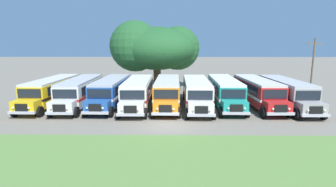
{
  "coord_description": "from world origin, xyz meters",
  "views": [
    {
      "loc": [
        0.33,
        -20.7,
        6.59
      ],
      "look_at": [
        0.0,
        5.5,
        1.6
      ],
      "focal_mm": 28.24,
      "sensor_mm": 36.0,
      "label": 1
    }
  ],
  "objects_px": {
    "parked_bus_slot_1": "(80,91)",
    "parked_bus_slot_3": "(138,91)",
    "parked_bus_slot_6": "(225,91)",
    "broad_shade_tree": "(156,48)",
    "parked_bus_slot_0": "(52,90)",
    "parked_bus_slot_4": "(167,91)",
    "utility_pole": "(312,68)",
    "parked_bus_slot_2": "(111,90)",
    "parked_bus_slot_8": "(286,92)",
    "parked_bus_slot_5": "(197,92)",
    "parked_bus_slot_7": "(257,91)"
  },
  "relations": [
    {
      "from": "parked_bus_slot_1",
      "to": "parked_bus_slot_3",
      "type": "distance_m",
      "value": 6.25
    },
    {
      "from": "parked_bus_slot_6",
      "to": "broad_shade_tree",
      "type": "bearing_deg",
      "value": -141.64
    },
    {
      "from": "parked_bus_slot_0",
      "to": "parked_bus_slot_1",
      "type": "relative_size",
      "value": 1.0
    },
    {
      "from": "parked_bus_slot_0",
      "to": "parked_bus_slot_4",
      "type": "height_order",
      "value": "same"
    },
    {
      "from": "utility_pole",
      "to": "parked_bus_slot_6",
      "type": "bearing_deg",
      "value": -167.54
    },
    {
      "from": "parked_bus_slot_2",
      "to": "broad_shade_tree",
      "type": "bearing_deg",
      "value": 159.61
    },
    {
      "from": "parked_bus_slot_4",
      "to": "parked_bus_slot_3",
      "type": "bearing_deg",
      "value": -83.25
    },
    {
      "from": "parked_bus_slot_8",
      "to": "parked_bus_slot_2",
      "type": "bearing_deg",
      "value": -93.26
    },
    {
      "from": "parked_bus_slot_5",
      "to": "parked_bus_slot_1",
      "type": "bearing_deg",
      "value": -90.93
    },
    {
      "from": "parked_bus_slot_5",
      "to": "parked_bus_slot_6",
      "type": "relative_size",
      "value": 1.0
    },
    {
      "from": "parked_bus_slot_0",
      "to": "parked_bus_slot_2",
      "type": "relative_size",
      "value": 1.0
    },
    {
      "from": "parked_bus_slot_3",
      "to": "parked_bus_slot_8",
      "type": "distance_m",
      "value": 15.57
    },
    {
      "from": "parked_bus_slot_1",
      "to": "parked_bus_slot_0",
      "type": "bearing_deg",
      "value": -93.6
    },
    {
      "from": "parked_bus_slot_7",
      "to": "parked_bus_slot_2",
      "type": "bearing_deg",
      "value": -92.71
    },
    {
      "from": "parked_bus_slot_2",
      "to": "utility_pole",
      "type": "xyz_separation_m",
      "value": [
        22.58,
        2.3,
        2.25
      ]
    },
    {
      "from": "parked_bus_slot_4",
      "to": "parked_bus_slot_6",
      "type": "bearing_deg",
      "value": 93.45
    },
    {
      "from": "parked_bus_slot_3",
      "to": "parked_bus_slot_4",
      "type": "distance_m",
      "value": 3.14
    },
    {
      "from": "parked_bus_slot_2",
      "to": "parked_bus_slot_6",
      "type": "bearing_deg",
      "value": 91.71
    },
    {
      "from": "parked_bus_slot_7",
      "to": "broad_shade_tree",
      "type": "xyz_separation_m",
      "value": [
        -11.45,
        10.62,
        4.38
      ]
    },
    {
      "from": "parked_bus_slot_0",
      "to": "broad_shade_tree",
      "type": "distance_m",
      "value": 15.62
    },
    {
      "from": "parked_bus_slot_5",
      "to": "parked_bus_slot_6",
      "type": "distance_m",
      "value": 3.16
    },
    {
      "from": "parked_bus_slot_4",
      "to": "parked_bus_slot_8",
      "type": "xyz_separation_m",
      "value": [
        12.44,
        -0.34,
        0.0
      ]
    },
    {
      "from": "parked_bus_slot_3",
      "to": "parked_bus_slot_2",
      "type": "bearing_deg",
      "value": -101.43
    },
    {
      "from": "parked_bus_slot_2",
      "to": "parked_bus_slot_3",
      "type": "relative_size",
      "value": 1.0
    },
    {
      "from": "parked_bus_slot_4",
      "to": "parked_bus_slot_7",
      "type": "bearing_deg",
      "value": 91.79
    },
    {
      "from": "parked_bus_slot_2",
      "to": "parked_bus_slot_7",
      "type": "height_order",
      "value": "same"
    },
    {
      "from": "parked_bus_slot_0",
      "to": "parked_bus_slot_6",
      "type": "distance_m",
      "value": 18.66
    },
    {
      "from": "parked_bus_slot_0",
      "to": "parked_bus_slot_5",
      "type": "distance_m",
      "value": 15.59
    },
    {
      "from": "parked_bus_slot_2",
      "to": "broad_shade_tree",
      "type": "relative_size",
      "value": 0.85
    },
    {
      "from": "parked_bus_slot_2",
      "to": "parked_bus_slot_5",
      "type": "xyz_separation_m",
      "value": [
        9.16,
        -0.63,
        0.0
      ]
    },
    {
      "from": "parked_bus_slot_1",
      "to": "parked_bus_slot_8",
      "type": "distance_m",
      "value": 21.81
    },
    {
      "from": "utility_pole",
      "to": "parked_bus_slot_7",
      "type": "bearing_deg",
      "value": -160.69
    },
    {
      "from": "parked_bus_slot_1",
      "to": "parked_bus_slot_5",
      "type": "height_order",
      "value": "same"
    },
    {
      "from": "parked_bus_slot_0",
      "to": "parked_bus_slot_4",
      "type": "relative_size",
      "value": 1.0
    },
    {
      "from": "parked_bus_slot_6",
      "to": "broad_shade_tree",
      "type": "height_order",
      "value": "broad_shade_tree"
    },
    {
      "from": "parked_bus_slot_4",
      "to": "parked_bus_slot_7",
      "type": "distance_m",
      "value": 9.61
    },
    {
      "from": "parked_bus_slot_5",
      "to": "broad_shade_tree",
      "type": "height_order",
      "value": "broad_shade_tree"
    },
    {
      "from": "parked_bus_slot_5",
      "to": "parked_bus_slot_4",
      "type": "bearing_deg",
      "value": -95.94
    },
    {
      "from": "parked_bus_slot_2",
      "to": "parked_bus_slot_4",
      "type": "height_order",
      "value": "same"
    },
    {
      "from": "parked_bus_slot_6",
      "to": "broad_shade_tree",
      "type": "xyz_separation_m",
      "value": [
        -7.99,
        10.49,
        4.38
      ]
    },
    {
      "from": "parked_bus_slot_5",
      "to": "utility_pole",
      "type": "bearing_deg",
      "value": 103.43
    },
    {
      "from": "utility_pole",
      "to": "parked_bus_slot_5",
      "type": "bearing_deg",
      "value": -167.69
    },
    {
      "from": "parked_bus_slot_1",
      "to": "parked_bus_slot_5",
      "type": "relative_size",
      "value": 1.0
    },
    {
      "from": "parked_bus_slot_4",
      "to": "parked_bus_slot_8",
      "type": "distance_m",
      "value": 12.45
    },
    {
      "from": "parked_bus_slot_4",
      "to": "broad_shade_tree",
      "type": "distance_m",
      "value": 11.76
    },
    {
      "from": "parked_bus_slot_2",
      "to": "parked_bus_slot_4",
      "type": "relative_size",
      "value": 1.0
    },
    {
      "from": "parked_bus_slot_8",
      "to": "parked_bus_slot_4",
      "type": "bearing_deg",
      "value": -92.99
    },
    {
      "from": "parked_bus_slot_2",
      "to": "broad_shade_tree",
      "type": "distance_m",
      "value": 12.15
    },
    {
      "from": "parked_bus_slot_6",
      "to": "parked_bus_slot_7",
      "type": "height_order",
      "value": "same"
    },
    {
      "from": "parked_bus_slot_3",
      "to": "utility_pole",
      "type": "distance_m",
      "value": 19.96
    }
  ]
}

